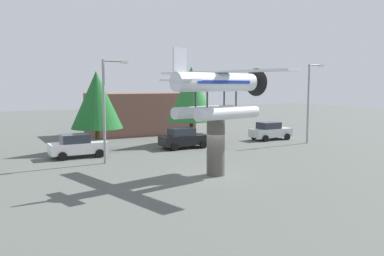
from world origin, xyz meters
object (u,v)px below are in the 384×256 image
(car_far_black, at_px, (184,138))
(tree_east, at_px, (97,100))
(streetlight_secondary, at_px, (310,97))
(storefront_building, at_px, (140,113))
(car_distant_silver, at_px, (270,131))
(streetlight_primary, at_px, (107,103))
(tree_center_back, at_px, (191,94))
(car_mid_white, at_px, (78,146))
(display_pedestal, at_px, (216,147))
(floatplane_monument, at_px, (218,90))

(car_far_black, relative_size, tree_east, 0.64)
(streetlight_secondary, bearing_deg, storefront_building, 127.43)
(car_distant_silver, height_order, streetlight_primary, streetlight_primary)
(streetlight_secondary, relative_size, storefront_building, 0.67)
(tree_center_back, bearing_deg, car_mid_white, -168.43)
(car_mid_white, xyz_separation_m, storefront_building, (9.63, 11.91, 1.37))
(display_pedestal, height_order, tree_east, tree_east)
(streetlight_secondary, relative_size, tree_center_back, 1.04)
(car_distant_silver, bearing_deg, streetlight_primary, -166.76)
(floatplane_monument, distance_m, car_distant_silver, 17.51)
(streetlight_secondary, bearing_deg, tree_center_back, 153.72)
(tree_east, bearing_deg, display_pedestal, -73.29)
(car_mid_white, height_order, storefront_building, storefront_building)
(tree_center_back, bearing_deg, floatplane_monument, -111.61)
(storefront_building, height_order, tree_east, tree_east)
(tree_center_back, bearing_deg, streetlight_primary, -150.10)
(car_far_black, distance_m, streetlight_primary, 9.04)
(floatplane_monument, xyz_separation_m, tree_center_back, (4.87, 12.30, -0.55))
(floatplane_monument, relative_size, tree_center_back, 1.47)
(car_far_black, relative_size, streetlight_secondary, 0.57)
(car_mid_white, height_order, car_far_black, same)
(floatplane_monument, relative_size, car_distant_silver, 2.47)
(display_pedestal, height_order, car_far_black, display_pedestal)
(display_pedestal, bearing_deg, car_far_black, 73.10)
(car_mid_white, distance_m, streetlight_secondary, 21.20)
(car_mid_white, bearing_deg, display_pedestal, -59.62)
(floatplane_monument, relative_size, streetlight_primary, 1.45)
(car_distant_silver, relative_size, streetlight_secondary, 0.57)
(car_distant_silver, bearing_deg, floatplane_monument, -139.86)
(streetlight_secondary, distance_m, tree_east, 19.23)
(display_pedestal, bearing_deg, streetlight_primary, 123.86)
(car_distant_silver, relative_size, storefront_building, 0.38)
(car_mid_white, relative_size, tree_center_back, 0.59)
(display_pedestal, height_order, tree_center_back, tree_center_back)
(car_mid_white, distance_m, car_distant_silver, 19.06)
(streetlight_secondary, bearing_deg, car_far_black, 166.72)
(storefront_building, distance_m, tree_center_back, 10.03)
(car_mid_white, height_order, tree_east, tree_east)
(display_pedestal, xyz_separation_m, floatplane_monument, (0.13, 0.03, 3.39))
(storefront_building, bearing_deg, tree_center_back, -82.44)
(streetlight_primary, height_order, storefront_building, streetlight_primary)
(streetlight_primary, bearing_deg, display_pedestal, -56.14)
(car_mid_white, bearing_deg, car_distant_silver, 2.68)
(car_mid_white, bearing_deg, streetlight_primary, -67.72)
(display_pedestal, relative_size, streetlight_secondary, 0.47)
(car_far_black, relative_size, car_distant_silver, 1.00)
(car_distant_silver, relative_size, streetlight_primary, 0.59)
(streetlight_primary, distance_m, streetlight_secondary, 19.43)
(streetlight_secondary, height_order, tree_east, streetlight_secondary)
(floatplane_monument, relative_size, car_mid_white, 2.47)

